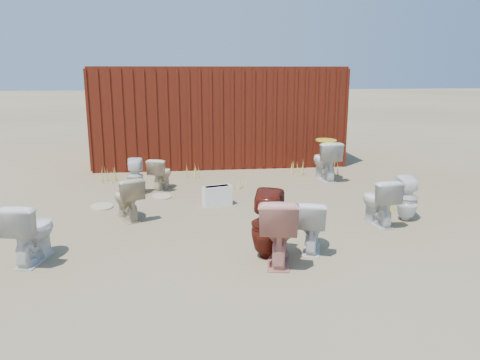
{
  "coord_description": "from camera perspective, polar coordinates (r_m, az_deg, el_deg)",
  "views": [
    {
      "loc": [
        -0.94,
        -6.85,
        2.32
      ],
      "look_at": [
        0.0,
        0.6,
        0.55
      ],
      "focal_mm": 35.0,
      "sensor_mm": 36.0,
      "label": 1
    }
  ],
  "objects": [
    {
      "name": "toilet_front_c",
      "position": [
        6.21,
        8.72,
        -5.42
      ],
      "size": [
        0.58,
        0.77,
        0.7
      ],
      "primitive_type": "imported",
      "rotation": [
        0.0,
        0.0,
        2.83
      ],
      "color": "white",
      "rests_on": "ground"
    },
    {
      "name": "weed_clump_a",
      "position": [
        10.28,
        -16.05,
        0.63
      ],
      "size": [
        0.36,
        0.36,
        0.33
      ],
      "primitive_type": "cone",
      "color": "#BAB54A",
      "rests_on": "ground"
    },
    {
      "name": "toilet_front_a",
      "position": [
        6.33,
        -24.12,
        -5.73
      ],
      "size": [
        0.57,
        0.83,
        0.77
      ],
      "primitive_type": "imported",
      "rotation": [
        0.0,
        0.0,
        2.95
      ],
      "color": "silver",
      "rests_on": "ground"
    },
    {
      "name": "toilet_front_maroon",
      "position": [
        5.89,
        3.29,
        -5.45
      ],
      "size": [
        0.51,
        0.52,
        0.87
      ],
      "primitive_type": "imported",
      "rotation": [
        0.0,
        0.0,
        2.75
      ],
      "color": "#55170E",
      "rests_on": "ground"
    },
    {
      "name": "weed_clump_e",
      "position": [
        10.73,
        6.79,
        1.62
      ],
      "size": [
        0.34,
        0.34,
        0.34
      ],
      "primitive_type": "cone",
      "color": "#BAB54A",
      "rests_on": "ground"
    },
    {
      "name": "weed_clump_d",
      "position": [
        10.38,
        -5.7,
        1.11
      ],
      "size": [
        0.3,
        0.3,
        0.29
      ],
      "primitive_type": "cone",
      "color": "#BAB54A",
      "rests_on": "ground"
    },
    {
      "name": "toilet_back_yellowlid",
      "position": [
        10.21,
        10.35,
        2.36
      ],
      "size": [
        0.54,
        0.87,
        0.85
      ],
      "primitive_type": "imported",
      "rotation": [
        0.0,
        0.0,
        3.22
      ],
      "color": "white",
      "rests_on": "ground"
    },
    {
      "name": "loose_tank",
      "position": [
        8.19,
        -2.81,
        -1.93
      ],
      "size": [
        0.54,
        0.33,
        0.35
      ],
      "primitive_type": "cube",
      "rotation": [
        0.0,
        0.0,
        0.28
      ],
      "color": "white",
      "rests_on": "ground"
    },
    {
      "name": "yellow_lid",
      "position": [
        10.13,
        10.46,
        4.79
      ],
      "size": [
        0.43,
        0.54,
        0.02
      ],
      "primitive_type": "ellipsoid",
      "color": "gold",
      "rests_on": "toilet_back_yellowlid"
    },
    {
      "name": "weed_clump_f",
      "position": [
        8.22,
        18.73,
        -2.93
      ],
      "size": [
        0.28,
        0.28,
        0.26
      ],
      "primitive_type": "cone",
      "color": "#BAB54A",
      "rests_on": "ground"
    },
    {
      "name": "loose_lid_near",
      "position": [
        8.47,
        -16.49,
        -3.1
      ],
      "size": [
        0.49,
        0.58,
        0.02
      ],
      "primitive_type": "ellipsoid",
      "rotation": [
        0.0,
        0.0,
        0.26
      ],
      "color": "#BEAF8A",
      "rests_on": "ground"
    },
    {
      "name": "loose_lid_far",
      "position": [
        8.89,
        -9.53,
        -1.98
      ],
      "size": [
        0.45,
        0.53,
        0.02
      ],
      "primitive_type": "ellipsoid",
      "rotation": [
        0.0,
        0.0,
        0.2
      ],
      "color": "#C0AA8B",
      "rests_on": "ground"
    },
    {
      "name": "toilet_back_a",
      "position": [
        9.11,
        -12.68,
        0.4
      ],
      "size": [
        0.31,
        0.32,
        0.69
      ],
      "primitive_type": "imported",
      "rotation": [
        0.0,
        0.0,
        3.13
      ],
      "color": "white",
      "rests_on": "ground"
    },
    {
      "name": "toilet_back_e",
      "position": [
        7.79,
        19.72,
        -2.13
      ],
      "size": [
        0.33,
        0.34,
        0.71
      ],
      "primitive_type": "imported",
      "rotation": [
        0.0,
        0.0,
        3.11
      ],
      "color": "white",
      "rests_on": "ground"
    },
    {
      "name": "shipping_container",
      "position": [
        12.14,
        -2.75,
        7.96
      ],
      "size": [
        6.0,
        2.4,
        2.4
      ],
      "primitive_type": "cube",
      "color": "#470E0B",
      "rests_on": "ground"
    },
    {
      "name": "weed_clump_c",
      "position": [
        10.78,
        11.5,
        1.39
      ],
      "size": [
        0.36,
        0.36,
        0.3
      ],
      "primitive_type": "cone",
      "color": "#BAB54A",
      "rests_on": "ground"
    },
    {
      "name": "ground",
      "position": [
        7.29,
        0.59,
        -5.29
      ],
      "size": [
        100.0,
        100.0,
        0.0
      ],
      "primitive_type": "plane",
      "color": "brown",
      "rests_on": "ground"
    },
    {
      "name": "toilet_front_e",
      "position": [
        7.45,
        16.55,
        -2.5
      ],
      "size": [
        0.48,
        0.75,
        0.73
      ],
      "primitive_type": "imported",
      "rotation": [
        0.0,
        0.0,
        3.24
      ],
      "color": "silver",
      "rests_on": "ground"
    },
    {
      "name": "toilet_back_beige_right",
      "position": [
        9.39,
        -9.63,
        0.77
      ],
      "size": [
        0.54,
        0.71,
        0.64
      ],
      "primitive_type": "imported",
      "rotation": [
        0.0,
        0.0,
        2.8
      ],
      "color": "beige",
      "rests_on": "ground"
    },
    {
      "name": "weed_clump_b",
      "position": [
        9.42,
        -0.01,
        -0.22
      ],
      "size": [
        0.32,
        0.32,
        0.24
      ],
      "primitive_type": "cone",
      "color": "#BAB54A",
      "rests_on": "ground"
    },
    {
      "name": "toilet_front_pink",
      "position": [
        5.76,
        4.68,
        -6.02
      ],
      "size": [
        0.63,
        0.91,
        0.85
      ],
      "primitive_type": "imported",
      "rotation": [
        0.0,
        0.0,
        2.94
      ],
      "color": "#DD8D80",
      "rests_on": "ground"
    },
    {
      "name": "toilet_back_beige_left",
      "position": [
        7.6,
        -13.58,
        -2.16
      ],
      "size": [
        0.64,
        0.78,
        0.7
      ],
      "primitive_type": "imported",
      "rotation": [
        0.0,
        0.0,
        3.57
      ],
      "color": "#BFAD8C",
      "rests_on": "ground"
    }
  ]
}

